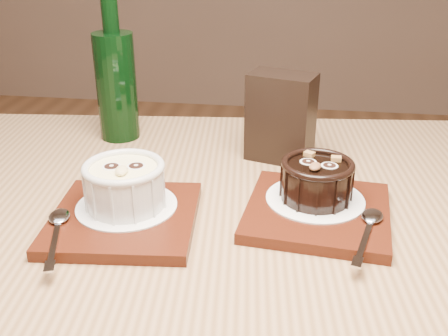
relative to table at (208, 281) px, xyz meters
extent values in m
cube|color=brown|center=(0.00, 0.00, 0.07)|extent=(1.27, 0.91, 0.04)
cube|color=#43180B|center=(-0.10, -0.02, 0.10)|extent=(0.20, 0.20, 0.01)
cylinder|color=white|center=(-0.11, 0.00, 0.11)|extent=(0.13, 0.13, 0.00)
cylinder|color=silver|center=(-0.11, 0.00, 0.13)|extent=(0.10, 0.10, 0.05)
cylinder|color=#FBEE99|center=(-0.11, 0.00, 0.16)|extent=(0.08, 0.08, 0.00)
torus|color=silver|center=(-0.11, 0.00, 0.16)|extent=(0.10, 0.10, 0.01)
cylinder|color=black|center=(-0.12, 0.00, 0.16)|extent=(0.02, 0.02, 0.00)
cylinder|color=black|center=(-0.09, 0.01, 0.16)|extent=(0.02, 0.02, 0.00)
ellipsoid|color=#E0C983|center=(-0.10, -0.01, 0.16)|extent=(0.02, 0.03, 0.01)
cube|color=#43180B|center=(0.14, 0.04, 0.10)|extent=(0.20, 0.20, 0.01)
cylinder|color=white|center=(0.14, 0.05, 0.11)|extent=(0.13, 0.13, 0.00)
cylinder|color=black|center=(0.14, 0.05, 0.13)|extent=(0.09, 0.09, 0.05)
cylinder|color=black|center=(0.14, 0.05, 0.15)|extent=(0.08, 0.08, 0.00)
torus|color=black|center=(0.14, 0.05, 0.16)|extent=(0.09, 0.09, 0.01)
cylinder|color=black|center=(0.12, 0.06, 0.16)|extent=(0.02, 0.02, 0.00)
cylinder|color=black|center=(0.15, 0.05, 0.16)|extent=(0.02, 0.02, 0.00)
ellipsoid|color=brown|center=(0.13, 0.04, 0.16)|extent=(0.02, 0.02, 0.01)
cube|color=brown|center=(0.13, 0.08, 0.16)|extent=(0.02, 0.02, 0.01)
cube|color=brown|center=(0.16, 0.07, 0.16)|extent=(0.01, 0.01, 0.01)
cube|color=black|center=(0.08, 0.22, 0.16)|extent=(0.11, 0.09, 0.14)
cylinder|color=black|center=(-0.20, 0.27, 0.18)|extent=(0.07, 0.07, 0.18)
cylinder|color=black|center=(-0.20, 0.27, 0.31)|extent=(0.03, 0.03, 0.06)
camera|label=1|loc=(0.10, -0.57, 0.44)|focal=42.00mm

